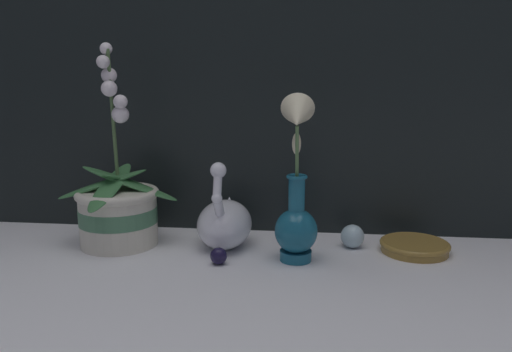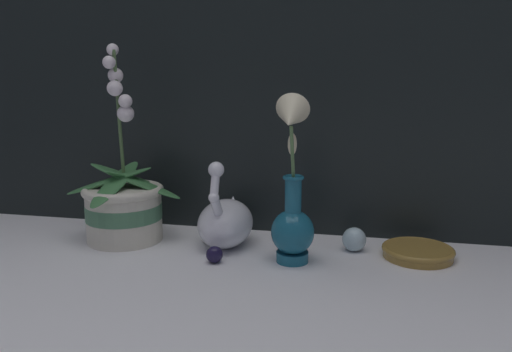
% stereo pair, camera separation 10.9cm
% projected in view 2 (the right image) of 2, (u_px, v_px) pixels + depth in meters
% --- Properties ---
extents(ground_plane, '(2.80, 2.80, 0.00)m').
position_uv_depth(ground_plane, '(250.00, 272.00, 0.98)').
color(ground_plane, white).
extents(orchid_potted_plant, '(0.27, 0.24, 0.45)m').
position_uv_depth(orchid_potted_plant, '(124.00, 204.00, 1.16)').
color(orchid_potted_plant, beige).
rests_on(orchid_potted_plant, ground_plane).
extents(swan_figurine, '(0.12, 0.20, 0.21)m').
position_uv_depth(swan_figurine, '(226.00, 221.00, 1.13)').
color(swan_figurine, white).
rests_on(swan_figurine, ground_plane).
extents(blue_vase, '(0.09, 0.14, 0.35)m').
position_uv_depth(blue_vase, '(292.00, 205.00, 1.01)').
color(blue_vase, '#195B75').
rests_on(blue_vase, ground_plane).
extents(glass_sphere, '(0.05, 0.05, 0.05)m').
position_uv_depth(glass_sphere, '(354.00, 239.00, 1.10)').
color(glass_sphere, silver).
rests_on(glass_sphere, ground_plane).
extents(amber_dish, '(0.15, 0.15, 0.02)m').
position_uv_depth(amber_dish, '(418.00, 251.00, 1.06)').
color(amber_dish, olive).
rests_on(amber_dish, ground_plane).
extents(glass_bauble, '(0.04, 0.04, 0.04)m').
position_uv_depth(glass_bauble, '(214.00, 255.00, 1.03)').
color(glass_bauble, '#191433').
rests_on(glass_bauble, ground_plane).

